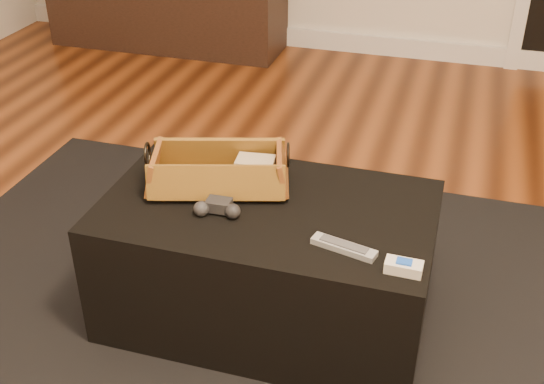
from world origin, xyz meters
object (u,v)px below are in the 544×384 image
(ottoman, at_px, (268,261))
(silver_remote, at_px, (344,247))
(media_cabinet, at_px, (167,1))
(wicker_basket, at_px, (218,172))
(tv_remote, at_px, (211,181))
(cream_gadget, at_px, (404,267))
(game_controller, at_px, (218,208))

(ottoman, distance_m, silver_remote, 0.38)
(media_cabinet, distance_m, wicker_basket, 2.64)
(media_cabinet, relative_size, ottoman, 1.51)
(media_cabinet, distance_m, ottoman, 2.78)
(tv_remote, height_order, cream_gadget, tv_remote)
(game_controller, distance_m, cream_gadget, 0.57)
(tv_remote, height_order, wicker_basket, wicker_basket)
(ottoman, relative_size, silver_remote, 5.30)
(media_cabinet, bearing_deg, tv_remote, -62.50)
(media_cabinet, xyz_separation_m, ottoman, (1.42, -2.39, -0.08))
(ottoman, xyz_separation_m, game_controller, (-0.12, -0.09, 0.23))
(tv_remote, relative_size, cream_gadget, 2.33)
(silver_remote, height_order, cream_gadget, cream_gadget)
(tv_remote, relative_size, silver_remote, 1.21)
(wicker_basket, distance_m, silver_remote, 0.50)
(game_controller, bearing_deg, ottoman, 37.05)
(media_cabinet, xyz_separation_m, silver_remote, (1.68, -2.55, 0.14))
(ottoman, height_order, silver_remote, silver_remote)
(wicker_basket, relative_size, cream_gadget, 4.86)
(ottoman, relative_size, tv_remote, 4.38)
(media_cabinet, bearing_deg, silver_remote, -56.56)
(tv_remote, bearing_deg, cream_gadget, -43.99)
(wicker_basket, bearing_deg, silver_remote, -26.41)
(wicker_basket, relative_size, game_controller, 3.29)
(cream_gadget, bearing_deg, ottoman, 154.09)
(silver_remote, xyz_separation_m, cream_gadget, (0.17, -0.05, 0.01))
(tv_remote, relative_size, game_controller, 1.58)
(media_cabinet, height_order, ottoman, media_cabinet)
(wicker_basket, bearing_deg, game_controller, -70.58)
(ottoman, relative_size, cream_gadget, 10.20)
(media_cabinet, bearing_deg, wicker_basket, -61.97)
(ottoman, xyz_separation_m, wicker_basket, (-0.18, 0.06, 0.26))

